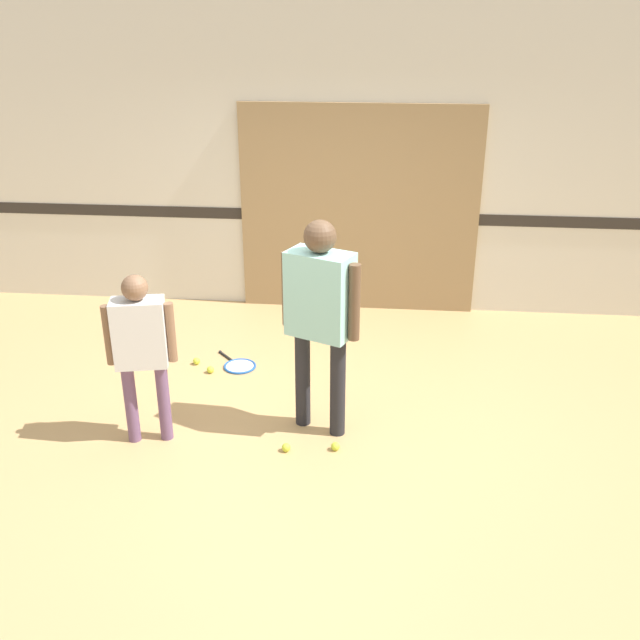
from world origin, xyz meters
TOP-DOWN VIEW (x-y plane):
  - ground_plane at (0.00, 0.00)m, footprint 16.00×16.00m
  - wall_back at (0.00, 2.53)m, footprint 16.00×0.07m
  - wall_panel at (0.33, 2.47)m, footprint 2.50×0.05m
  - person_instructor at (0.17, -0.05)m, footprint 0.60×0.43m
  - person_student_left at (-1.12, -0.34)m, footprint 0.50×0.28m
  - racket_spare_on_floor at (-0.69, 0.92)m, footprint 0.48×0.50m
  - tennis_ball_near_instructor at (-0.06, -0.41)m, footprint 0.07×0.07m
  - tennis_ball_by_spare_racket at (-0.92, 0.77)m, footprint 0.07×0.07m
  - tennis_ball_stray_left at (0.31, -0.36)m, footprint 0.07×0.07m
  - tennis_ball_stray_right at (-1.09, 0.92)m, footprint 0.07×0.07m

SIDE VIEW (x-z plane):
  - ground_plane at x=0.00m, z-range 0.00..0.00m
  - racket_spare_on_floor at x=-0.69m, z-range -0.01..0.03m
  - tennis_ball_near_instructor at x=-0.06m, z-range 0.00..0.07m
  - tennis_ball_by_spare_racket at x=-0.92m, z-range 0.00..0.07m
  - tennis_ball_stray_left at x=0.31m, z-range 0.00..0.07m
  - tennis_ball_stray_right at x=-1.09m, z-range 0.00..0.07m
  - person_student_left at x=-1.12m, z-range 0.16..1.50m
  - person_instructor at x=0.17m, z-range 0.20..1.90m
  - wall_panel at x=0.33m, z-range 0.00..2.19m
  - wall_back at x=0.00m, z-range 0.00..3.20m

